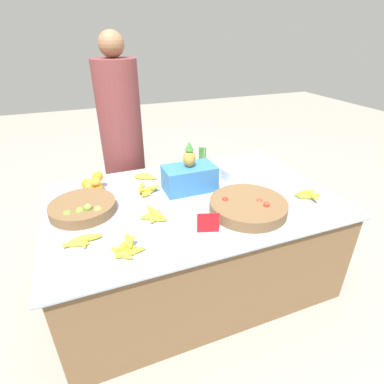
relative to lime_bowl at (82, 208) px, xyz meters
The scene contains 16 objects.
ground_plane 0.97m from the lime_bowl, ahead, with size 12.00×12.00×0.00m, color gray.
market_table 0.77m from the lime_bowl, ahead, with size 1.83×1.18×0.67m.
lime_bowl is the anchor object (origin of this frame).
tomato_basket 1.00m from the lime_bowl, 20.30° to the right, with size 0.47×0.47×0.10m.
orange_pile 0.29m from the lime_bowl, 73.09° to the left, with size 0.15×0.15×0.13m.
metal_bowl 1.15m from the lime_bowl, ahead, with size 0.35×0.35×0.09m.
price_sign 0.77m from the lime_bowl, 36.04° to the right, with size 0.12×0.04×0.12m.
produce_crate 0.71m from the lime_bowl, ahead, with size 0.35×0.20×0.34m.
veg_bundle 0.97m from the lime_bowl, 19.23° to the left, with size 0.05×0.04×0.18m.
banana_bunch_middle_left 0.44m from the lime_bowl, 29.91° to the right, with size 0.15×0.17×0.06m.
banana_bunch_middle_right 0.42m from the lime_bowl, 13.45° to the left, with size 0.16×0.18×0.05m.
banana_bunch_front_center 0.50m from the lime_bowl, 68.74° to the right, with size 0.17×0.17×0.06m.
banana_bunch_front_left 0.31m from the lime_bowl, 94.99° to the right, with size 0.21×0.12×0.04m.
banana_bunch_front_right 0.56m from the lime_bowl, 36.51° to the left, with size 0.17×0.13×0.03m.
banana_bunch_back_center 1.43m from the lime_bowl, 13.63° to the right, with size 0.18×0.17×0.05m.
vendor_person 0.89m from the lime_bowl, 64.25° to the left, with size 0.34×0.34×1.64m.
Camera 1 is at (-0.61, -1.58, 1.63)m, focal length 28.00 mm.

